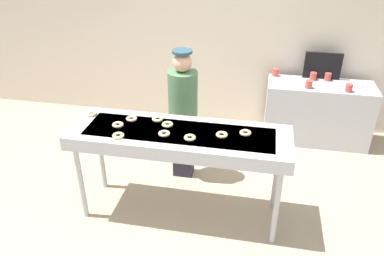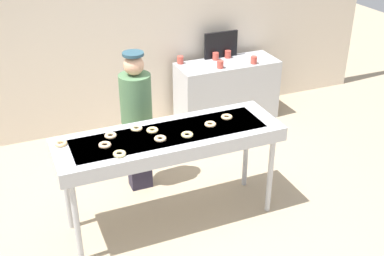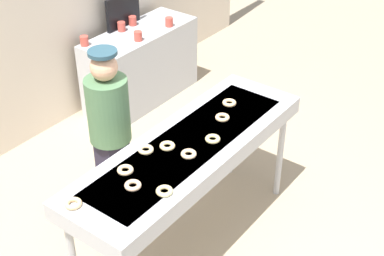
{
  "view_description": "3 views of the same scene",
  "coord_description": "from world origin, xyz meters",
  "px_view_note": "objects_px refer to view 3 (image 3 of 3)",
  "views": [
    {
      "loc": [
        0.74,
        -3.13,
        2.85
      ],
      "look_at": [
        0.16,
        -0.19,
        1.18
      ],
      "focal_mm": 35.4,
      "sensor_mm": 36.0,
      "label": 1
    },
    {
      "loc": [
        -1.36,
        -3.82,
        3.21
      ],
      "look_at": [
        0.17,
        -0.15,
        1.11
      ],
      "focal_mm": 45.37,
      "sensor_mm": 36.0,
      "label": 2
    },
    {
      "loc": [
        -2.64,
        -2.02,
        3.36
      ],
      "look_at": [
        0.03,
        -0.0,
        1.13
      ],
      "focal_mm": 51.5,
      "sensor_mm": 36.0,
      "label": 3
    }
  ],
  "objects_px": {
    "plain_donut_6": "(213,139)",
    "paper_cup_0": "(169,22)",
    "paper_cup_3": "(121,27)",
    "menu_display": "(123,11)",
    "plain_donut_3": "(167,146)",
    "prep_counter": "(141,66)",
    "fryer_conveyor": "(189,152)",
    "plain_donut_4": "(125,170)",
    "plain_donut_9": "(229,103)",
    "paper_cup_4": "(84,41)",
    "plain_donut_7": "(133,185)",
    "plain_donut_8": "(146,150)",
    "plain_donut_0": "(222,117)",
    "plain_donut_5": "(73,204)",
    "worker_baker": "(110,130)",
    "plain_donut_1": "(189,154)",
    "plain_donut_2": "(164,191)",
    "paper_cup_2": "(133,21)",
    "paper_cup_1": "(138,36)"
  },
  "relations": [
    {
      "from": "plain_donut_3",
      "to": "plain_donut_9",
      "type": "bearing_deg",
      "value": -1.48
    },
    {
      "from": "plain_donut_5",
      "to": "plain_donut_8",
      "type": "relative_size",
      "value": 1.0
    },
    {
      "from": "plain_donut_0",
      "to": "paper_cup_2",
      "type": "relative_size",
      "value": 1.08
    },
    {
      "from": "plain_donut_3",
      "to": "worker_baker",
      "type": "distance_m",
      "value": 0.63
    },
    {
      "from": "paper_cup_2",
      "to": "plain_donut_9",
      "type": "bearing_deg",
      "value": -116.8
    },
    {
      "from": "plain_donut_2",
      "to": "plain_donut_6",
      "type": "distance_m",
      "value": 0.68
    },
    {
      "from": "paper_cup_1",
      "to": "paper_cup_2",
      "type": "height_order",
      "value": "same"
    },
    {
      "from": "plain_donut_0",
      "to": "plain_donut_9",
      "type": "bearing_deg",
      "value": 20.26
    },
    {
      "from": "plain_donut_6",
      "to": "plain_donut_3",
      "type": "bearing_deg",
      "value": 142.15
    },
    {
      "from": "plain_donut_5",
      "to": "paper_cup_2",
      "type": "distance_m",
      "value": 3.24
    },
    {
      "from": "paper_cup_1",
      "to": "plain_donut_0",
      "type": "bearing_deg",
      "value": -118.51
    },
    {
      "from": "plain_donut_0",
      "to": "plain_donut_7",
      "type": "distance_m",
      "value": 1.05
    },
    {
      "from": "prep_counter",
      "to": "paper_cup_4",
      "type": "bearing_deg",
      "value": 161.43
    },
    {
      "from": "plain_donut_0",
      "to": "plain_donut_6",
      "type": "distance_m",
      "value": 0.31
    },
    {
      "from": "plain_donut_7",
      "to": "plain_donut_9",
      "type": "distance_m",
      "value": 1.27
    },
    {
      "from": "plain_donut_1",
      "to": "plain_donut_6",
      "type": "bearing_deg",
      "value": -6.15
    },
    {
      "from": "worker_baker",
      "to": "menu_display",
      "type": "relative_size",
      "value": 3.22
    },
    {
      "from": "plain_donut_0",
      "to": "plain_donut_9",
      "type": "height_order",
      "value": "same"
    },
    {
      "from": "plain_donut_4",
      "to": "paper_cup_0",
      "type": "bearing_deg",
      "value": 33.08
    },
    {
      "from": "prep_counter",
      "to": "paper_cup_3",
      "type": "relative_size",
      "value": 13.66
    },
    {
      "from": "plain_donut_0",
      "to": "plain_donut_2",
      "type": "relative_size",
      "value": 1.0
    },
    {
      "from": "plain_donut_3",
      "to": "plain_donut_8",
      "type": "bearing_deg",
      "value": 143.73
    },
    {
      "from": "plain_donut_5",
      "to": "plain_donut_8",
      "type": "bearing_deg",
      "value": 1.26
    },
    {
      "from": "menu_display",
      "to": "fryer_conveyor",
      "type": "bearing_deg",
      "value": -126.35
    },
    {
      "from": "fryer_conveyor",
      "to": "plain_donut_6",
      "type": "relative_size",
      "value": 19.23
    },
    {
      "from": "plain_donut_3",
      "to": "plain_donut_6",
      "type": "relative_size",
      "value": 1.0
    },
    {
      "from": "plain_donut_6",
      "to": "paper_cup_0",
      "type": "distance_m",
      "value": 2.53
    },
    {
      "from": "paper_cup_4",
      "to": "plain_donut_1",
      "type": "bearing_deg",
      "value": -115.78
    },
    {
      "from": "plain_donut_0",
      "to": "plain_donut_5",
      "type": "bearing_deg",
      "value": 172.74
    },
    {
      "from": "plain_donut_2",
      "to": "plain_donut_1",
      "type": "bearing_deg",
      "value": 16.08
    },
    {
      "from": "paper_cup_3",
      "to": "menu_display",
      "type": "relative_size",
      "value": 0.21
    },
    {
      "from": "fryer_conveyor",
      "to": "plain_donut_4",
      "type": "height_order",
      "value": "plain_donut_4"
    },
    {
      "from": "plain_donut_4",
      "to": "prep_counter",
      "type": "relative_size",
      "value": 0.08
    },
    {
      "from": "plain_donut_1",
      "to": "prep_counter",
      "type": "distance_m",
      "value": 2.67
    },
    {
      "from": "prep_counter",
      "to": "plain_donut_7",
      "type": "bearing_deg",
      "value": -139.0
    },
    {
      "from": "plain_donut_1",
      "to": "plain_donut_4",
      "type": "relative_size",
      "value": 1.0
    },
    {
      "from": "fryer_conveyor",
      "to": "worker_baker",
      "type": "relative_size",
      "value": 1.36
    },
    {
      "from": "plain_donut_5",
      "to": "plain_donut_4",
      "type": "bearing_deg",
      "value": -3.62
    },
    {
      "from": "plain_donut_5",
      "to": "plain_donut_7",
      "type": "xyz_separation_m",
      "value": [
        0.36,
        -0.18,
        0.0
      ]
    },
    {
      "from": "plain_donut_3",
      "to": "prep_counter",
      "type": "height_order",
      "value": "plain_donut_3"
    },
    {
      "from": "plain_donut_8",
      "to": "paper_cup_3",
      "type": "distance_m",
      "value": 2.54
    },
    {
      "from": "plain_donut_0",
      "to": "plain_donut_1",
      "type": "xyz_separation_m",
      "value": [
        -0.55,
        -0.08,
        0.0
      ]
    },
    {
      "from": "plain_donut_5",
      "to": "paper_cup_0",
      "type": "bearing_deg",
      "value": 28.28
    },
    {
      "from": "plain_donut_6",
      "to": "paper_cup_0",
      "type": "relative_size",
      "value": 1.08
    },
    {
      "from": "plain_donut_0",
      "to": "plain_donut_9",
      "type": "distance_m",
      "value": 0.23
    },
    {
      "from": "fryer_conveyor",
      "to": "plain_donut_9",
      "type": "height_order",
      "value": "plain_donut_9"
    },
    {
      "from": "plain_donut_6",
      "to": "plain_donut_9",
      "type": "xyz_separation_m",
      "value": [
        0.51,
        0.19,
        0.0
      ]
    },
    {
      "from": "plain_donut_4",
      "to": "menu_display",
      "type": "xyz_separation_m",
      "value": [
        2.1,
        1.98,
        0.02
      ]
    },
    {
      "from": "plain_donut_9",
      "to": "prep_counter",
      "type": "xyz_separation_m",
      "value": [
        0.92,
        1.82,
        -0.6
      ]
    },
    {
      "from": "plain_donut_0",
      "to": "paper_cup_1",
      "type": "xyz_separation_m",
      "value": [
        0.95,
        1.74,
        -0.11
      ]
    }
  ]
}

